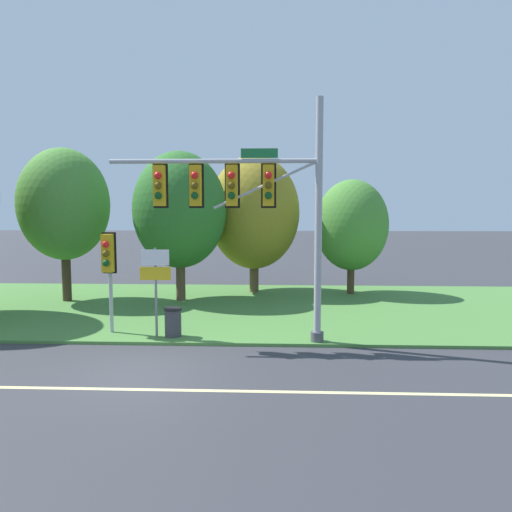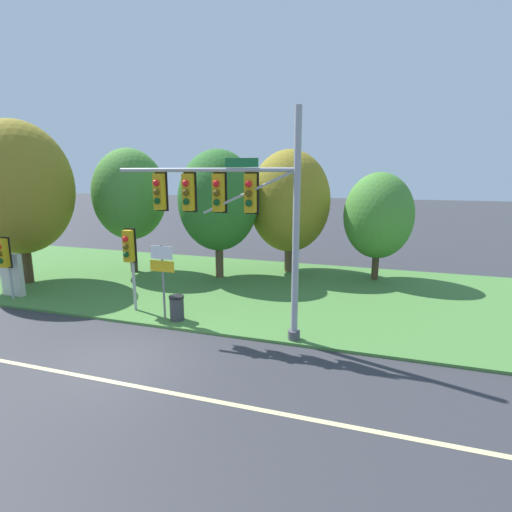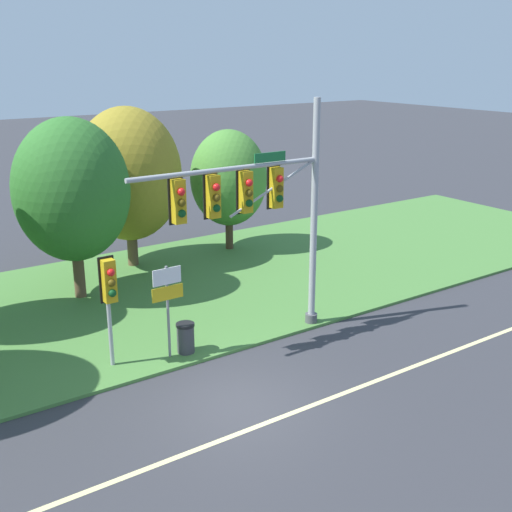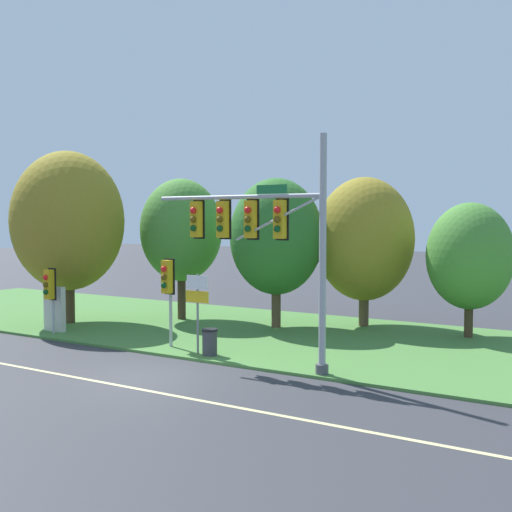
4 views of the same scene
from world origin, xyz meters
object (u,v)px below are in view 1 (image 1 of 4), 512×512
object	(u,v)px
tree_left_of_mast	(64,205)
tree_behind_signpost	(180,210)
tree_tall_centre	(352,225)
trash_bin	(173,322)
tree_mid_verge	(254,212)
traffic_signal_mast	(249,199)
pedestrian_signal_near_kerb	(108,260)
route_sign_post	(156,277)

from	to	relation	value
tree_left_of_mast	tree_behind_signpost	distance (m)	5.01
tree_tall_centre	trash_bin	size ratio (longest dim) A/B	5.83
tree_mid_verge	trash_bin	distance (m)	9.54
tree_mid_verge	trash_bin	bearing A→B (deg)	-104.08
traffic_signal_mast	tree_behind_signpost	size ratio (longest dim) A/B	1.12
traffic_signal_mast	pedestrian_signal_near_kerb	bearing A→B (deg)	171.24
route_sign_post	trash_bin	size ratio (longest dim) A/B	3.04
route_sign_post	tree_behind_signpost	world-z (taller)	tree_behind_signpost
pedestrian_signal_near_kerb	route_sign_post	world-z (taller)	pedestrian_signal_near_kerb
route_sign_post	tree_tall_centre	xyz separation A→B (m)	(7.34, 8.34, 1.34)
tree_behind_signpost	trash_bin	xyz separation A→B (m)	(0.98, -6.30, -3.51)
route_sign_post	tree_mid_verge	world-z (taller)	tree_mid_verge
tree_left_of_mast	route_sign_post	bearing A→B (deg)	-47.47
traffic_signal_mast	tree_mid_verge	world-z (taller)	traffic_signal_mast
tree_left_of_mast	tree_mid_verge	xyz separation A→B (m)	(8.14, 2.72, -0.36)
traffic_signal_mast	tree_left_of_mast	size ratio (longest dim) A/B	1.10
tree_left_of_mast	trash_bin	xyz separation A→B (m)	(5.97, -5.93, -3.75)
traffic_signal_mast	tree_behind_signpost	xyz separation A→B (m)	(-3.42, 6.69, -0.36)
tree_mid_verge	tree_tall_centre	size ratio (longest dim) A/B	1.22
tree_mid_verge	tree_left_of_mast	bearing A→B (deg)	-161.54
pedestrian_signal_near_kerb	trash_bin	distance (m)	2.91
pedestrian_signal_near_kerb	tree_left_of_mast	distance (m)	7.03
traffic_signal_mast	tree_left_of_mast	bearing A→B (deg)	143.09
tree_behind_signpost	tree_mid_verge	world-z (taller)	tree_mid_verge
tree_mid_verge	trash_bin	xyz separation A→B (m)	(-2.17, -8.65, -3.39)
pedestrian_signal_near_kerb	tree_mid_verge	world-z (taller)	tree_mid_verge
tree_left_of_mast	tree_tall_centre	world-z (taller)	tree_left_of_mast
pedestrian_signal_near_kerb	tree_tall_centre	xyz separation A→B (m)	(8.95, 8.02, 0.85)
route_sign_post	tree_left_of_mast	distance (m)	8.37
route_sign_post	tree_tall_centre	bearing A→B (deg)	48.65
tree_tall_centre	trash_bin	xyz separation A→B (m)	(-6.81, -8.34, -2.79)
traffic_signal_mast	tree_tall_centre	size ratio (longest dim) A/B	1.35
trash_bin	tree_left_of_mast	bearing A→B (deg)	135.20
tree_behind_signpost	traffic_signal_mast	bearing A→B (deg)	-62.93
route_sign_post	tree_left_of_mast	size ratio (longest dim) A/B	0.42
traffic_signal_mast	tree_left_of_mast	xyz separation A→B (m)	(-8.41, 6.32, -0.12)
traffic_signal_mast	route_sign_post	world-z (taller)	traffic_signal_mast
route_sign_post	tree_tall_centre	size ratio (longest dim) A/B	0.52
route_sign_post	tree_behind_signpost	xyz separation A→B (m)	(-0.45, 6.30, 2.06)
traffic_signal_mast	pedestrian_signal_near_kerb	distance (m)	5.02
traffic_signal_mast	route_sign_post	bearing A→B (deg)	172.53
pedestrian_signal_near_kerb	traffic_signal_mast	bearing A→B (deg)	-8.76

